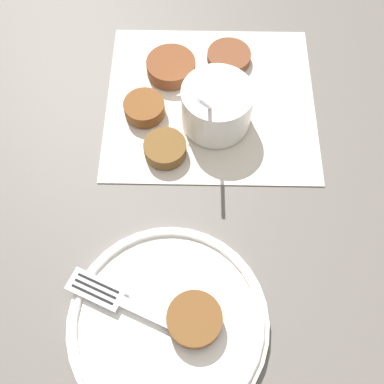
% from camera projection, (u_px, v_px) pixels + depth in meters
% --- Properties ---
extents(ground_plane, '(4.00, 4.00, 0.00)m').
position_uv_depth(ground_plane, '(215.00, 115.00, 0.66)').
color(ground_plane, '#605B56').
extents(napkin, '(0.31, 0.28, 0.00)m').
position_uv_depth(napkin, '(210.00, 101.00, 0.67)').
color(napkin, silver).
rests_on(napkin, ground_plane).
extents(sauce_bowl, '(0.11, 0.11, 0.12)m').
position_uv_depth(sauce_bowl, '(217.00, 108.00, 0.62)').
color(sauce_bowl, white).
rests_on(sauce_bowl, napkin).
extents(fritter_0, '(0.07, 0.07, 0.02)m').
position_uv_depth(fritter_0, '(171.00, 67.00, 0.68)').
color(fritter_0, brown).
rests_on(fritter_0, napkin).
extents(fritter_1, '(0.07, 0.07, 0.01)m').
position_uv_depth(fritter_1, '(229.00, 56.00, 0.69)').
color(fritter_1, brown).
rests_on(fritter_1, napkin).
extents(fritter_2, '(0.06, 0.06, 0.02)m').
position_uv_depth(fritter_2, '(165.00, 148.00, 0.61)').
color(fritter_2, brown).
rests_on(fritter_2, napkin).
extents(fritter_3, '(0.06, 0.06, 0.02)m').
position_uv_depth(fritter_3, '(144.00, 106.00, 0.65)').
color(fritter_3, brown).
rests_on(fritter_3, napkin).
extents(serving_plate, '(0.23, 0.23, 0.02)m').
position_uv_depth(serving_plate, '(168.00, 322.00, 0.52)').
color(serving_plate, white).
rests_on(serving_plate, ground_plane).
extents(fritter_on_plate, '(0.06, 0.06, 0.02)m').
position_uv_depth(fritter_on_plate, '(194.00, 319.00, 0.50)').
color(fritter_on_plate, brown).
rests_on(fritter_on_plate, serving_plate).
extents(fork, '(0.17, 0.09, 0.00)m').
position_uv_depth(fork, '(122.00, 302.00, 0.51)').
color(fork, silver).
rests_on(fork, serving_plate).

